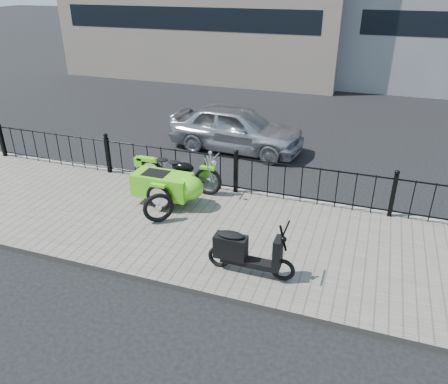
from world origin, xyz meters
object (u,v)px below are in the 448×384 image
(motorcycle_sidecar, at_px, (172,183))
(sedan_car, at_px, (236,128))
(scooter, at_px, (245,252))
(spare_tire, at_px, (158,208))

(motorcycle_sidecar, height_order, sedan_car, sedan_car)
(motorcycle_sidecar, relative_size, scooter, 1.46)
(scooter, height_order, sedan_car, sedan_car)
(motorcycle_sidecar, bearing_deg, spare_tire, -82.76)
(motorcycle_sidecar, height_order, spare_tire, motorcycle_sidecar)
(motorcycle_sidecar, distance_m, scooter, 3.06)
(motorcycle_sidecar, bearing_deg, sedan_car, 86.65)
(spare_tire, bearing_deg, scooter, -25.82)
(motorcycle_sidecar, relative_size, spare_tire, 3.46)
(scooter, bearing_deg, motorcycle_sidecar, 139.32)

